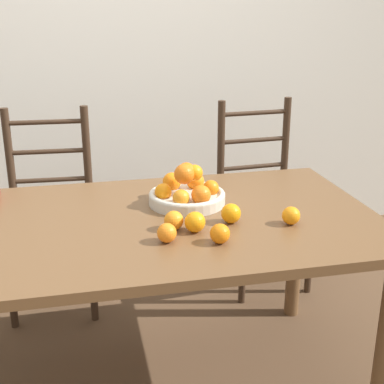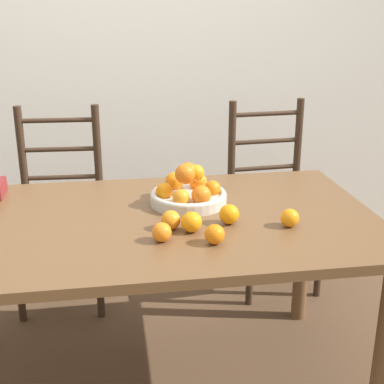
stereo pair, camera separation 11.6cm
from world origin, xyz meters
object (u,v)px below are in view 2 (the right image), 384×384
at_px(chair_right, 272,201).
at_px(orange_loose_3, 192,222).
at_px(orange_loose_2, 290,218).
at_px(fruit_bowl, 189,192).
at_px(orange_loose_5, 229,214).
at_px(orange_loose_0, 215,234).
at_px(chair_left, 61,213).
at_px(orange_loose_1, 162,232).
at_px(orange_loose_4, 171,220).

bearing_deg(chair_right, orange_loose_3, -126.00).
xyz_separation_m(orange_loose_2, chair_right, (0.24, 0.94, -0.29)).
height_order(fruit_bowl, orange_loose_5, fruit_bowl).
bearing_deg(orange_loose_0, orange_loose_2, 19.07).
xyz_separation_m(orange_loose_3, chair_right, (0.58, 0.93, -0.30)).
bearing_deg(chair_left, chair_right, 3.08).
xyz_separation_m(orange_loose_1, orange_loose_3, (0.11, 0.06, 0.00)).
bearing_deg(orange_loose_5, orange_loose_1, -155.81).
relative_size(orange_loose_1, orange_loose_2, 1.01).
bearing_deg(orange_loose_5, orange_loose_2, -16.07).
bearing_deg(fruit_bowl, orange_loose_1, -112.56).
relative_size(orange_loose_5, chair_left, 0.07).
bearing_deg(orange_loose_5, chair_right, 63.35).
distance_m(orange_loose_1, orange_loose_3, 0.12).
bearing_deg(chair_left, orange_loose_2, -44.20).
bearing_deg(orange_loose_2, orange_loose_5, 163.93).
height_order(fruit_bowl, orange_loose_4, fruit_bowl).
relative_size(orange_loose_1, orange_loose_3, 0.91).
relative_size(chair_left, chair_right, 1.00).
bearing_deg(orange_loose_0, orange_loose_4, 131.60).
distance_m(orange_loose_1, orange_loose_5, 0.27).
bearing_deg(orange_loose_3, orange_loose_1, -150.17).
bearing_deg(orange_loose_5, chair_left, 127.04).
distance_m(orange_loose_4, chair_right, 1.15).
height_order(orange_loose_2, chair_right, chair_right).
distance_m(fruit_bowl, orange_loose_3, 0.28).
bearing_deg(orange_loose_5, orange_loose_3, -160.47).
bearing_deg(orange_loose_2, chair_left, 132.72).
distance_m(orange_loose_3, chair_left, 1.11).
distance_m(orange_loose_5, chair_left, 1.14).
bearing_deg(orange_loose_4, orange_loose_5, 4.43).
relative_size(orange_loose_4, chair_right, 0.07).
xyz_separation_m(orange_loose_3, orange_loose_5, (0.14, 0.05, -0.00)).
xyz_separation_m(orange_loose_2, orange_loose_4, (-0.41, 0.04, 0.00)).
xyz_separation_m(fruit_bowl, orange_loose_3, (-0.03, -0.27, -0.01)).
bearing_deg(chair_right, orange_loose_2, -108.20).
height_order(orange_loose_1, orange_loose_2, same).
relative_size(orange_loose_4, chair_left, 0.07).
bearing_deg(chair_left, orange_loose_1, -64.26).
bearing_deg(orange_loose_4, fruit_bowl, 67.70).
relative_size(orange_loose_2, chair_right, 0.06).
bearing_deg(chair_left, orange_loose_5, -49.88).
relative_size(orange_loose_0, orange_loose_1, 1.02).
relative_size(orange_loose_2, orange_loose_3, 0.90).
xyz_separation_m(fruit_bowl, orange_loose_2, (0.31, -0.28, -0.01)).
relative_size(orange_loose_0, orange_loose_3, 0.92).
height_order(orange_loose_1, chair_right, chair_right).
distance_m(orange_loose_0, chair_right, 1.20).
bearing_deg(orange_loose_0, fruit_bowl, 94.08).
xyz_separation_m(orange_loose_0, orange_loose_3, (-0.06, 0.11, 0.00)).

